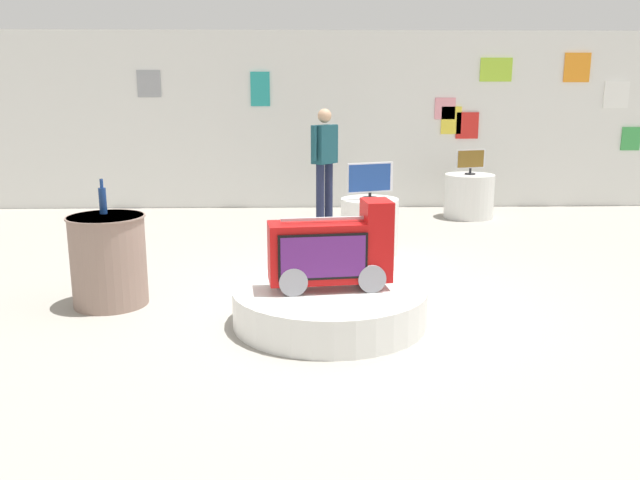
# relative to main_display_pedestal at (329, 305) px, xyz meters

# --- Properties ---
(ground_plane) EXTENTS (30.00, 30.00, 0.00)m
(ground_plane) POSITION_rel_main_display_pedestal_xyz_m (0.22, 0.49, -0.15)
(ground_plane) COLOR #9E998E
(back_wall_display) EXTENTS (12.49, 0.13, 2.91)m
(back_wall_display) POSITION_rel_main_display_pedestal_xyz_m (0.24, 5.74, 1.30)
(back_wall_display) COLOR silver
(back_wall_display) RESTS_ON ground
(main_display_pedestal) EXTENTS (1.64, 1.64, 0.31)m
(main_display_pedestal) POSITION_rel_main_display_pedestal_xyz_m (0.00, 0.00, 0.00)
(main_display_pedestal) COLOR silver
(main_display_pedestal) RESTS_ON ground
(novelty_firetruck_tv) EXTENTS (1.05, 0.49, 0.74)m
(novelty_firetruck_tv) POSITION_rel_main_display_pedestal_xyz_m (0.02, -0.00, 0.46)
(novelty_firetruck_tv) COLOR gray
(novelty_firetruck_tv) RESTS_ON main_display_pedestal
(display_pedestal_left_rear) EXTENTS (0.69, 0.69, 0.68)m
(display_pedestal_left_rear) POSITION_rel_main_display_pedestal_xyz_m (0.58, 2.42, 0.18)
(display_pedestal_left_rear) COLOR silver
(display_pedestal_left_rear) RESTS_ON ground
(tv_on_left_rear) EXTENTS (0.57, 0.23, 0.43)m
(tv_on_left_rear) POSITION_rel_main_display_pedestal_xyz_m (0.58, 2.41, 0.76)
(tv_on_left_rear) COLOR black
(tv_on_left_rear) RESTS_ON display_pedestal_left_rear
(display_pedestal_center_rear) EXTENTS (0.77, 0.77, 0.68)m
(display_pedestal_center_rear) POSITION_rel_main_display_pedestal_xyz_m (2.38, 4.73, 0.18)
(display_pedestal_center_rear) COLOR silver
(display_pedestal_center_rear) RESTS_ON ground
(tv_on_center_rear) EXTENTS (0.48, 0.18, 0.39)m
(tv_on_center_rear) POSITION_rel_main_display_pedestal_xyz_m (2.38, 4.72, 0.75)
(tv_on_center_rear) COLOR black
(tv_on_center_rear) RESTS_ON display_pedestal_center_rear
(side_table_round) EXTENTS (0.70, 0.70, 0.84)m
(side_table_round) POSITION_rel_main_display_pedestal_xyz_m (-2.01, 0.55, 0.27)
(side_table_round) COLOR gray
(side_table_round) RESTS_ON ground
(bottle_on_side_table) EXTENTS (0.07, 0.07, 0.32)m
(bottle_on_side_table) POSITION_rel_main_display_pedestal_xyz_m (-2.05, 0.66, 0.81)
(bottle_on_side_table) COLOR navy
(bottle_on_side_table) RESTS_ON side_table_round
(shopper_browsing_near_truck) EXTENTS (0.40, 0.45, 1.70)m
(shopper_browsing_near_truck) POSITION_rel_main_display_pedestal_xyz_m (0.09, 4.14, 0.84)
(shopper_browsing_near_truck) COLOR #1E233F
(shopper_browsing_near_truck) RESTS_ON ground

